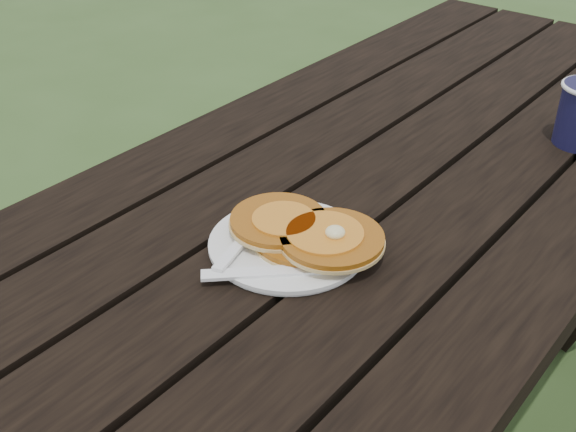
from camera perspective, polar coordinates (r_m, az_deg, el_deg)
The scene contains 5 objects.
picnic_table at distance 1.43m, azimuth 7.13°, elevation -9.33°, with size 1.36×1.80×0.75m.
plate at distance 0.98m, azimuth 0.03°, elevation -2.29°, with size 0.21×0.21×0.01m, color white.
pancake_stack at distance 0.97m, azimuth 1.46°, elevation -1.31°, with size 0.22×0.15×0.04m.
knife at distance 0.92m, azimuth -1.29°, elevation -4.43°, with size 0.02×0.18×0.01m, color white.
fork at distance 0.96m, azimuth -4.09°, elevation -2.48°, with size 0.03×0.16×0.01m, color white, non-canonical shape.
Camera 1 is at (0.52, -0.93, 1.32)m, focal length 45.00 mm.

